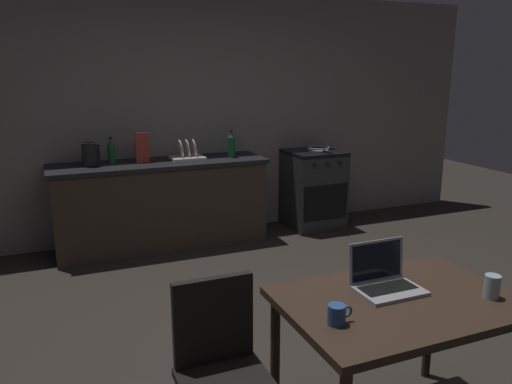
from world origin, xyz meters
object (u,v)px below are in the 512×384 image
object	(u,v)px
drinking_glass	(492,287)
dish_rack	(187,155)
dining_table	(399,314)
frying_pan	(318,149)
cereal_box	(142,147)
coffee_mug	(337,314)
laptop	(385,281)
stove_oven	(313,189)
bottle	(231,144)
electric_kettle	(90,154)
bottle_b	(111,151)
chair	(221,364)

from	to	relation	value
drinking_glass	dish_rack	distance (m)	3.43
dining_table	frying_pan	bearing A→B (deg)	66.96
drinking_glass	cereal_box	xyz separation A→B (m)	(-1.03, 3.40, 0.24)
coffee_mug	cereal_box	world-z (taller)	cereal_box
laptop	drinking_glass	world-z (taller)	laptop
stove_oven	bottle	size ratio (longest dim) A/B	3.09
electric_kettle	bottle_b	size ratio (longest dim) A/B	0.93
electric_kettle	dish_rack	world-z (taller)	electric_kettle
cereal_box	dish_rack	bearing A→B (deg)	-2.53
bottle	cereal_box	distance (m)	0.92
frying_pan	cereal_box	world-z (taller)	cereal_box
bottle	cereal_box	xyz separation A→B (m)	(-0.92, 0.07, 0.01)
drinking_glass	laptop	bearing A→B (deg)	146.53
chair	bottle	distance (m)	3.27
bottle	bottle_b	distance (m)	1.22
electric_kettle	bottle_b	bearing A→B (deg)	20.70
laptop	stove_oven	bearing A→B (deg)	61.98
dining_table	cereal_box	world-z (taller)	cereal_box
dining_table	coffee_mug	distance (m)	0.44
chair	dish_rack	distance (m)	3.17
laptop	frying_pan	bearing A→B (deg)	61.13
stove_oven	frying_pan	bearing A→B (deg)	-30.80
electric_kettle	frying_pan	size ratio (longest dim) A/B	0.56
stove_oven	laptop	xyz separation A→B (m)	(-1.32, -3.10, 0.34)
bottle_b	electric_kettle	bearing A→B (deg)	-159.30
stove_oven	dining_table	size ratio (longest dim) A/B	0.80
laptop	cereal_box	bearing A→B (deg)	96.20
dining_table	drinking_glass	bearing A→B (deg)	-21.26
laptop	bottle	bearing A→B (deg)	79.38
frying_pan	bottle	bearing A→B (deg)	-178.82
dining_table	cereal_box	size ratio (longest dim) A/B	3.75
dining_table	chair	distance (m)	0.88
stove_oven	bottle_b	distance (m)	2.30
dish_rack	chair	bearing A→B (deg)	-102.50
drinking_glass	chair	bearing A→B (deg)	166.11
dining_table	bottle_b	bearing A→B (deg)	105.50
frying_pan	cereal_box	distance (m)	1.98
laptop	dish_rack	bearing A→B (deg)	88.05
coffee_mug	cereal_box	distance (m)	3.35
frying_pan	drinking_glass	xyz separation A→B (m)	(-0.95, -3.35, -0.12)
chair	coffee_mug	xyz separation A→B (m)	(0.44, -0.25, 0.28)
dish_rack	laptop	bearing A→B (deg)	-86.96
chair	cereal_box	distance (m)	3.14
chair	drinking_glass	bearing A→B (deg)	-10.13
cereal_box	stove_oven	bearing A→B (deg)	-0.67
dining_table	coffee_mug	bearing A→B (deg)	-166.97
dining_table	frying_pan	distance (m)	3.48
stove_oven	laptop	distance (m)	3.39
stove_oven	dish_rack	bearing A→B (deg)	179.90
dining_table	drinking_glass	xyz separation A→B (m)	(0.41, -0.16, 0.14)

